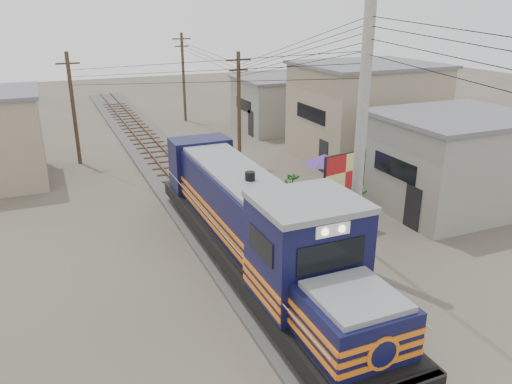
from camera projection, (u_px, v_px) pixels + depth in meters
name	position (u px, v px, depth m)	size (l,w,h in m)	color
ground	(264.00, 278.00, 18.54)	(120.00, 120.00, 0.00)	#473F35
ballast	(189.00, 191.00, 27.14)	(3.60, 70.00, 0.16)	#595651
track	(189.00, 188.00, 27.08)	(1.15, 70.00, 0.12)	#51331E
locomotive	(257.00, 227.00, 18.52)	(3.07, 16.72, 4.14)	black
utility_pole_main	(360.00, 141.00, 17.67)	(0.40, 0.40, 10.00)	#9E9B93
wooden_pole_mid	(239.00, 107.00, 31.00)	(1.60, 0.24, 7.00)	#4C3826
wooden_pole_far	(183.00, 76.00, 43.10)	(1.60, 0.24, 7.50)	#4C3826
wooden_pole_left	(73.00, 107.00, 30.96)	(1.60, 0.24, 7.00)	#4C3826
power_lines	(188.00, 51.00, 23.20)	(9.65, 19.00, 3.30)	black
shophouse_front	(453.00, 161.00, 24.55)	(7.35, 6.30, 4.70)	gray
shophouse_mid	(365.00, 112.00, 32.42)	(8.40, 7.35, 6.20)	gray
shophouse_back	(278.00, 103.00, 40.84)	(6.30, 6.30, 4.20)	gray
billboard	(345.00, 174.00, 21.64)	(2.33, 0.58, 3.63)	#99999E
market_umbrella	(325.00, 159.00, 26.00)	(2.55, 2.55, 2.31)	black
vendor	(338.00, 190.00, 25.17)	(0.60, 0.39, 1.63)	black
plant_nursery	(325.00, 204.00, 24.19)	(3.30, 3.20, 1.13)	#18541B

